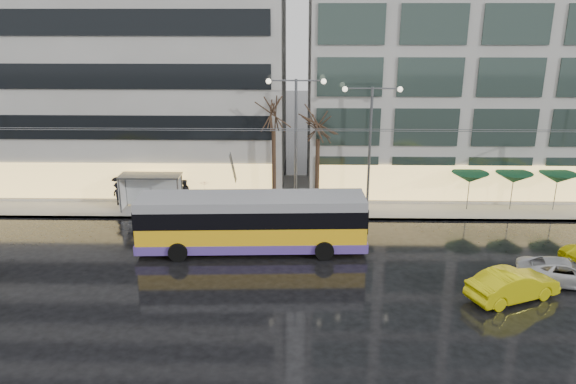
{
  "coord_description": "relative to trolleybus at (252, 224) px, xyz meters",
  "views": [
    {
      "loc": [
        2.22,
        -26.19,
        13.64
      ],
      "look_at": [
        1.59,
        5.0,
        3.3
      ],
      "focal_mm": 35.0,
      "sensor_mm": 36.0,
      "label": 1
    }
  ],
  "objects": [
    {
      "name": "ground",
      "position": [
        0.48,
        -4.0,
        -1.65
      ],
      "size": [
        140.0,
        140.0,
        0.0
      ],
      "primitive_type": "plane",
      "color": "black",
      "rests_on": "ground"
    },
    {
      "name": "trolleybus",
      "position": [
        0.0,
        0.0,
        0.0
      ],
      "size": [
        13.22,
        5.28,
        6.08
      ],
      "color": "yellow",
      "rests_on": "ground"
    },
    {
      "name": "street_lamp_far",
      "position": [
        7.48,
        6.8,
        4.07
      ],
      "size": [
        3.96,
        0.36,
        8.53
      ],
      "color": "#595B60",
      "rests_on": "sidewalk"
    },
    {
      "name": "pedestrian_b",
      "position": [
        -5.45,
        7.62,
        -0.58
      ],
      "size": [
        0.97,
        0.8,
        1.83
      ],
      "color": "black",
      "rests_on": "sidewalk"
    },
    {
      "name": "parasol_a",
      "position": [
        14.48,
        7.0,
        0.8
      ],
      "size": [
        2.5,
        2.5,
        2.65
      ],
      "color": "#595B60",
      "rests_on": "sidewalk"
    },
    {
      "name": "sidewalk",
      "position": [
        2.48,
        10.0,
        -1.57
      ],
      "size": [
        80.0,
        10.0,
        0.15
      ],
      "primitive_type": "cube",
      "color": "gray",
      "rests_on": "ground"
    },
    {
      "name": "kerb",
      "position": [
        2.48,
        5.05,
        -1.57
      ],
      "size": [
        80.0,
        0.1,
        0.15
      ],
      "primitive_type": "cube",
      "color": "slate",
      "rests_on": "ground"
    },
    {
      "name": "taxi_b",
      "position": [
        13.15,
        -5.51,
        -0.88
      ],
      "size": [
        4.92,
        3.34,
        1.53
      ],
      "primitive_type": "imported",
      "rotation": [
        0.0,
        0.0,
        1.98
      ],
      "color": "#D0C50A",
      "rests_on": "ground"
    },
    {
      "name": "sedan_silver",
      "position": [
        16.42,
        -3.81,
        -1.01
      ],
      "size": [
        4.94,
        3.0,
        1.28
      ],
      "primitive_type": "imported",
      "rotation": [
        0.0,
        0.0,
        1.37
      ],
      "color": "#B8B8BD",
      "rests_on": "ground"
    },
    {
      "name": "building_left",
      "position": [
        -15.52,
        15.0,
        9.5
      ],
      "size": [
        34.0,
        14.0,
        22.0
      ],
      "primitive_type": "cube",
      "color": "#9C9A95",
      "rests_on": "sidewalk"
    },
    {
      "name": "building_right",
      "position": [
        19.48,
        15.0,
        11.0
      ],
      "size": [
        32.0,
        14.0,
        25.0
      ],
      "primitive_type": "cube",
      "color": "#9C9A95",
      "rests_on": "sidewalk"
    },
    {
      "name": "catenary",
      "position": [
        1.48,
        3.94,
        2.61
      ],
      "size": [
        42.24,
        5.12,
        7.0
      ],
      "color": "#595B60",
      "rests_on": "ground"
    },
    {
      "name": "bus_shelter",
      "position": [
        -7.9,
        6.69,
        0.31
      ],
      "size": [
        4.2,
        1.6,
        2.51
      ],
      "color": "#595B60",
      "rests_on": "sidewalk"
    },
    {
      "name": "tree_a",
      "position": [
        0.98,
        7.0,
        5.44
      ],
      "size": [
        3.2,
        3.2,
        8.4
      ],
      "color": "black",
      "rests_on": "sidewalk"
    },
    {
      "name": "street_lamp_near",
      "position": [
        2.48,
        6.8,
        4.34
      ],
      "size": [
        3.96,
        0.36,
        9.03
      ],
      "color": "#595B60",
      "rests_on": "sidewalk"
    },
    {
      "name": "pedestrian_a",
      "position": [
        -3.72,
        6.09,
        -0.04
      ],
      "size": [
        1.14,
        1.15,
        2.19
      ],
      "color": "black",
      "rests_on": "sidewalk"
    },
    {
      "name": "parasol_c",
      "position": [
        20.48,
        7.0,
        0.8
      ],
      "size": [
        2.5,
        2.5,
        2.65
      ],
      "color": "#595B60",
      "rests_on": "sidewalk"
    },
    {
      "name": "pedestrian_c",
      "position": [
        -10.09,
        7.33,
        -0.38
      ],
      "size": [
        1.26,
        1.12,
        2.11
      ],
      "color": "black",
      "rests_on": "sidewalk"
    },
    {
      "name": "tree_b",
      "position": [
        3.98,
        7.2,
        4.75
      ],
      "size": [
        3.2,
        3.2,
        7.7
      ],
      "color": "black",
      "rests_on": "sidewalk"
    },
    {
      "name": "parasol_b",
      "position": [
        17.48,
        7.0,
        0.8
      ],
      "size": [
        2.5,
        2.5,
        2.65
      ],
      "color": "#595B60",
      "rests_on": "sidewalk"
    }
  ]
}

